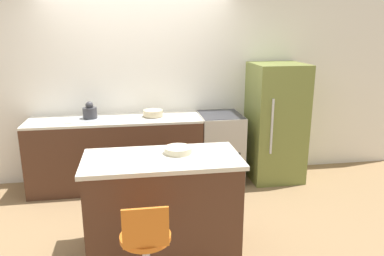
# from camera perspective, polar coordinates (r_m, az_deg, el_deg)

# --- Properties ---
(ground_plane) EXTENTS (14.00, 14.00, 0.00)m
(ground_plane) POSITION_cam_1_polar(r_m,az_deg,el_deg) (4.92, -7.31, -10.02)
(ground_plane) COLOR #8E704C
(wall_back) EXTENTS (8.00, 0.06, 2.60)m
(wall_back) POSITION_cam_1_polar(r_m,az_deg,el_deg) (5.19, -8.07, 6.38)
(wall_back) COLOR white
(wall_back) RESTS_ON ground_plane
(back_counter) EXTENTS (2.22, 0.63, 0.94)m
(back_counter) POSITION_cam_1_polar(r_m,az_deg,el_deg) (5.06, -11.41, -3.73)
(back_counter) COLOR #4C2D1E
(back_counter) RESTS_ON ground_plane
(kitchen_island) EXTENTS (1.44, 0.71, 0.94)m
(kitchen_island) POSITION_cam_1_polar(r_m,az_deg,el_deg) (3.61, -4.46, -11.42)
(kitchen_island) COLOR #4C2D1E
(kitchen_island) RESTS_ON ground_plane
(oven_range) EXTENTS (0.57, 0.65, 0.94)m
(oven_range) POSITION_cam_1_polar(r_m,az_deg,el_deg) (5.18, 4.28, -2.97)
(oven_range) COLOR #B7B2A8
(oven_range) RESTS_ON ground_plane
(refrigerator) EXTENTS (0.70, 0.72, 1.61)m
(refrigerator) POSITION_cam_1_polar(r_m,az_deg,el_deg) (5.29, 12.60, 0.86)
(refrigerator) COLOR olive
(refrigerator) RESTS_ON ground_plane
(stool_chair) EXTENTS (0.39, 0.39, 0.86)m
(stool_chair) POSITION_cam_1_polar(r_m,az_deg,el_deg) (3.03, -7.00, -18.44)
(stool_chair) COLOR #B7B7BC
(stool_chair) RESTS_ON ground_plane
(kettle) EXTENTS (0.18, 0.18, 0.22)m
(kettle) POSITION_cam_1_polar(r_m,az_deg,el_deg) (4.97, -15.31, 2.43)
(kettle) COLOR #333338
(kettle) RESTS_ON back_counter
(mixing_bowl) EXTENTS (0.26, 0.26, 0.08)m
(mixing_bowl) POSITION_cam_1_polar(r_m,az_deg,el_deg) (4.95, -5.94, 2.29)
(mixing_bowl) COLOR #C1B28E
(mixing_bowl) RESTS_ON back_counter
(fruit_bowl) EXTENTS (0.26, 0.26, 0.06)m
(fruit_bowl) POSITION_cam_1_polar(r_m,az_deg,el_deg) (3.52, -2.13, -3.37)
(fruit_bowl) COLOR beige
(fruit_bowl) RESTS_ON kitchen_island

